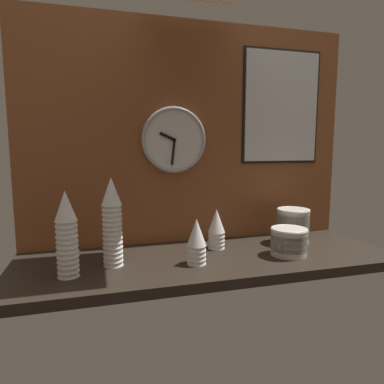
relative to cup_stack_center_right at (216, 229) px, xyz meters
name	(u,v)px	position (x,y,z in m)	size (l,w,h in m)	color
ground_plane	(208,260)	(-0.07, -0.09, -0.11)	(1.60, 0.56, 0.04)	black
wall_tiled_back	(191,134)	(-0.07, 0.17, 0.43)	(1.60, 0.03, 1.05)	brown
cup_stack_center_right	(216,229)	(0.00, 0.00, 0.00)	(0.08, 0.08, 0.18)	white
cup_stack_center	(196,241)	(-0.15, -0.18, 0.00)	(0.08, 0.08, 0.18)	white
cup_stack_left	(112,222)	(-0.47, -0.11, 0.08)	(0.08, 0.08, 0.35)	white
cup_stack_far_left	(67,234)	(-0.63, -0.18, 0.06)	(0.08, 0.08, 0.31)	white
bowl_stack_far_right	(293,225)	(0.39, -0.01, 0.00)	(0.16, 0.16, 0.17)	beige
bowl_stack_right	(289,241)	(0.27, -0.18, -0.03)	(0.16, 0.16, 0.12)	beige
wall_clock	(174,140)	(-0.16, 0.14, 0.40)	(0.31, 0.03, 0.31)	white
menu_board	(282,107)	(0.40, 0.15, 0.57)	(0.43, 0.01, 0.57)	black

